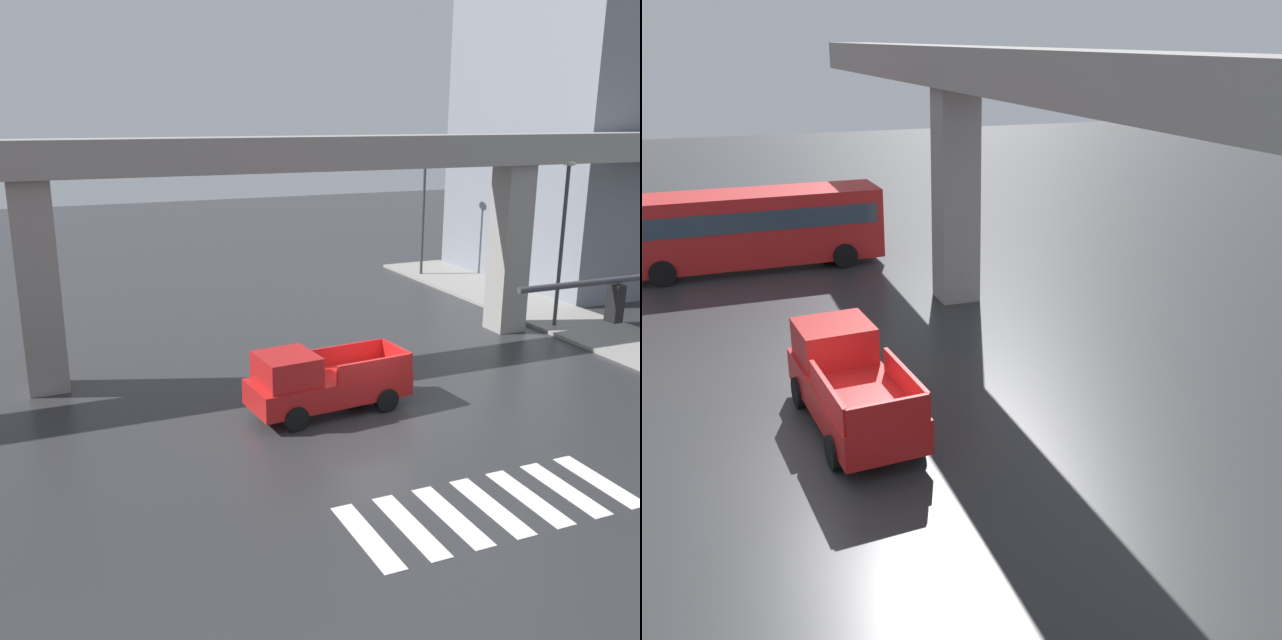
{
  "view_description": "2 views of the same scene",
  "coord_description": "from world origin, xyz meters",
  "views": [
    {
      "loc": [
        -9.63,
        -18.64,
        9.01
      ],
      "look_at": [
        -0.73,
        2.78,
        2.39
      ],
      "focal_mm": 40.28,
      "sensor_mm": 36.0,
      "label": 1
    },
    {
      "loc": [
        14.57,
        -2.23,
        8.56
      ],
      "look_at": [
        -1.07,
        3.35,
        2.4
      ],
      "focal_mm": 42.99,
      "sensor_mm": 36.0,
      "label": 2
    }
  ],
  "objects": [
    {
      "name": "city_bus",
      "position": [
        -15.52,
        -0.57,
        1.72
      ],
      "size": [
        3.0,
        10.86,
        2.99
      ],
      "color": "red",
      "rests_on": "ground"
    },
    {
      "name": "pickup_truck",
      "position": [
        -1.57,
        0.74,
        0.99
      ],
      "size": [
        5.24,
        2.41,
        2.08
      ],
      "color": "red",
      "rests_on": "ground"
    },
    {
      "name": "ground_plane",
      "position": [
        0.0,
        0.0,
        0.0
      ],
      "size": [
        120.0,
        120.0,
        0.0
      ],
      "primitive_type": "plane",
      "color": "#2D2D30"
    },
    {
      "name": "elevated_overpass",
      "position": [
        0.0,
        6.09,
        7.0
      ],
      "size": [
        51.47,
        1.93,
        8.29
      ],
      "color": "gray",
      "rests_on": "ground"
    }
  ]
}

